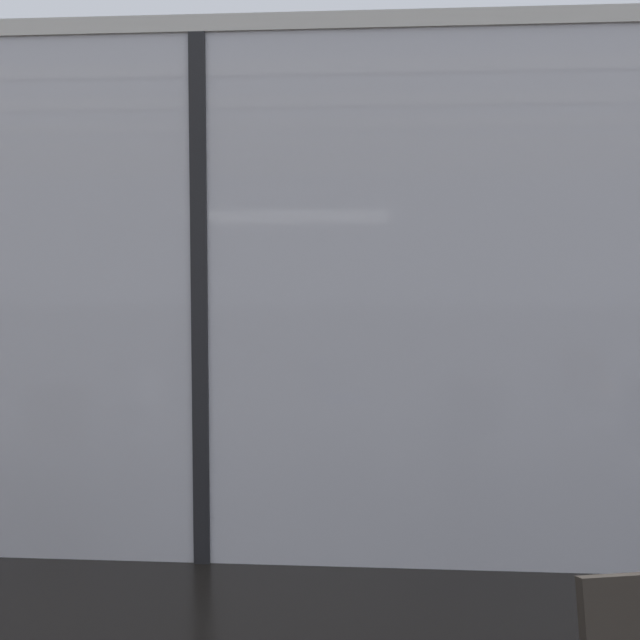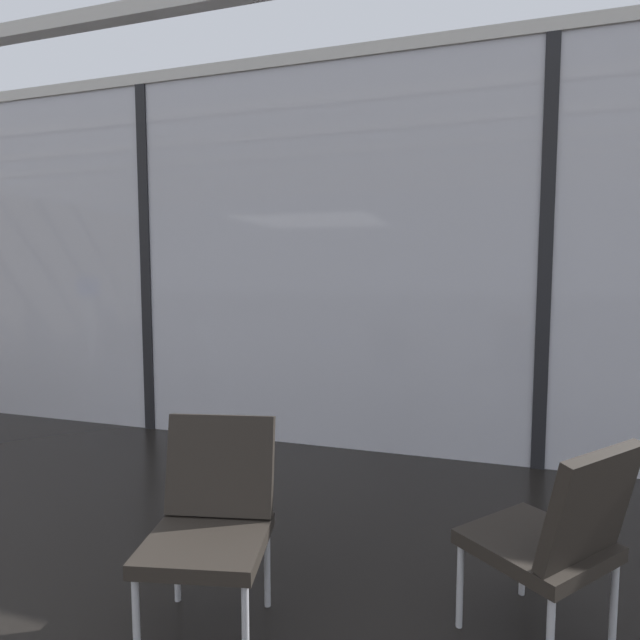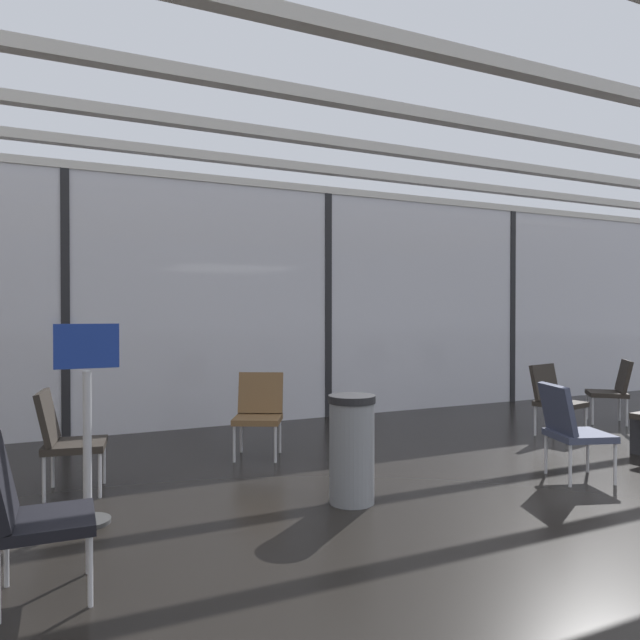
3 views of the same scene
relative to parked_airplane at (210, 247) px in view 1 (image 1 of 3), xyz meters
The scene contains 3 objects.
glass_curtain_wall 5.99m from the parked_airplane, 78.26° to the right, with size 14.00×0.08×3.24m, color silver.
window_mullion_1 5.99m from the parked_airplane, 78.26° to the right, with size 0.10×0.12×3.24m, color black.
parked_airplane is the anchor object (origin of this frame).
Camera 1 is at (1.06, 0.57, 1.82)m, focal length 42.83 mm.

